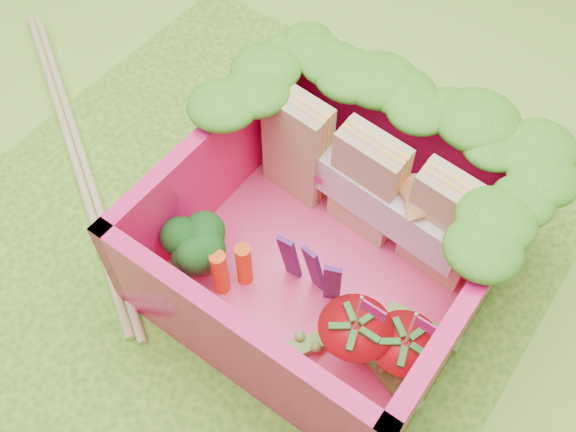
# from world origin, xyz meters

# --- Properties ---
(ground) EXTENTS (14.00, 14.00, 0.00)m
(ground) POSITION_xyz_m (0.00, 0.00, 0.00)
(ground) COLOR #86DD3E
(ground) RESTS_ON ground
(placemat) EXTENTS (2.60, 2.60, 0.03)m
(placemat) POSITION_xyz_m (0.00, 0.00, 0.01)
(placemat) COLOR #4E9521
(placemat) RESTS_ON ground
(bento_floor) EXTENTS (1.30, 1.30, 0.05)m
(bento_floor) POSITION_xyz_m (0.42, 0.03, 0.06)
(bento_floor) COLOR #FF417C
(bento_floor) RESTS_ON placemat
(bento_box) EXTENTS (1.30, 1.30, 0.55)m
(bento_box) POSITION_xyz_m (0.42, 0.03, 0.31)
(bento_box) COLOR #FB1564
(bento_box) RESTS_ON placemat
(lettuce_ruffle) EXTENTS (1.43, 0.83, 0.11)m
(lettuce_ruffle) POSITION_xyz_m (0.42, 0.53, 0.64)
(lettuce_ruffle) COLOR #328317
(lettuce_ruffle) RESTS_ON bento_box
(sandwich_stack) EXTENTS (1.06, 0.26, 0.55)m
(sandwich_stack) POSITION_xyz_m (0.42, 0.33, 0.35)
(sandwich_stack) COLOR tan
(sandwich_stack) RESTS_ON bento_floor
(broccoli) EXTENTS (0.31, 0.31, 0.25)m
(broccoli) POSITION_xyz_m (-0.02, -0.28, 0.26)
(broccoli) COLOR #5DA04D
(broccoli) RESTS_ON bento_floor
(carrot_sticks) EXTENTS (0.12, 0.16, 0.26)m
(carrot_sticks) POSITION_xyz_m (0.14, -0.28, 0.21)
(carrot_sticks) COLOR #FF5615
(carrot_sticks) RESTS_ON bento_floor
(purple_wedges) EXTENTS (0.28, 0.05, 0.38)m
(purple_wedges) POSITION_xyz_m (0.44, -0.12, 0.27)
(purple_wedges) COLOR #4E1856
(purple_wedges) RESTS_ON bento_floor
(strawberry_left) EXTENTS (0.28, 0.28, 0.52)m
(strawberry_left) POSITION_xyz_m (0.74, -0.27, 0.23)
(strawberry_left) COLOR #B8110B
(strawberry_left) RESTS_ON bento_floor
(strawberry_right) EXTENTS (0.27, 0.27, 0.51)m
(strawberry_right) POSITION_xyz_m (0.92, -0.21, 0.22)
(strawberry_right) COLOR #B8110B
(strawberry_right) RESTS_ON bento_floor
(snap_peas) EXTENTS (0.62, 0.54, 0.05)m
(snap_peas) POSITION_xyz_m (0.78, -0.18, 0.11)
(snap_peas) COLOR #57AE36
(snap_peas) RESTS_ON bento_floor
(chopsticks) EXTENTS (2.02, 1.21, 0.04)m
(chopsticks) POSITION_xyz_m (-1.00, -0.14, 0.05)
(chopsticks) COLOR #D0BB72
(chopsticks) RESTS_ON placemat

